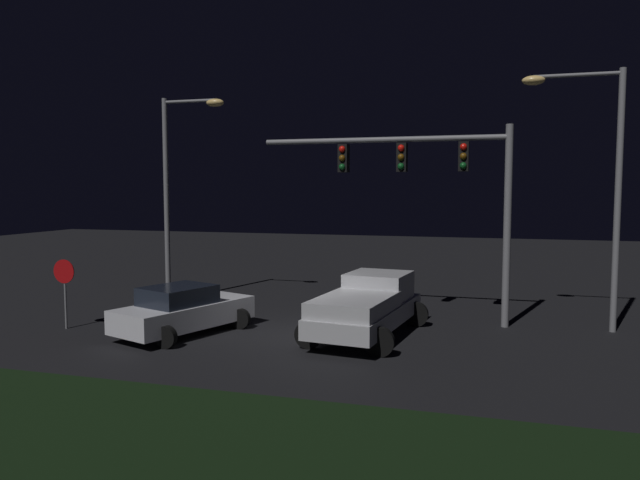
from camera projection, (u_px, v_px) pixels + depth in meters
ground_plane at (295, 335)px, 18.52m from camera, size 80.00×80.00×0.00m
grass_median at (100, 471)px, 9.45m from camera, size 22.40×7.75×0.10m
pickup_truck at (368, 303)px, 18.39m from camera, size 3.31×5.60×1.80m
car_sedan at (183, 310)px, 18.60m from camera, size 3.39×4.75×1.51m
traffic_signal_gantry at (431, 175)px, 19.89m from camera, size 8.32×0.56×6.50m
street_lamp_left at (178, 174)px, 23.59m from camera, size 2.61×0.44×7.96m
street_lamp_right at (597, 167)px, 18.69m from camera, size 3.00×0.44×8.11m
stop_sign at (64, 280)px, 19.22m from camera, size 0.76×0.08×2.23m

